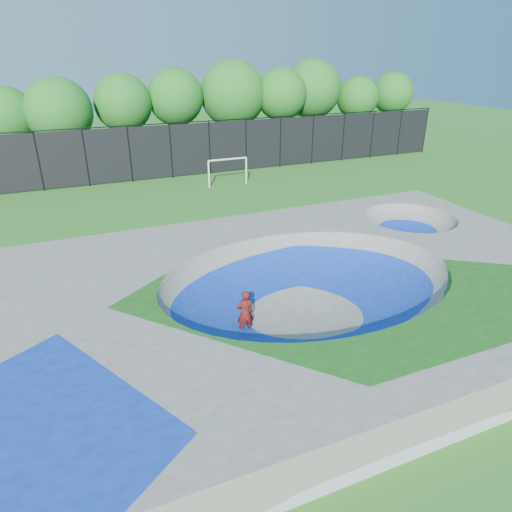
% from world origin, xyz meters
% --- Properties ---
extents(ground, '(120.00, 120.00, 0.00)m').
position_xyz_m(ground, '(0.00, 0.00, 0.00)').
color(ground, '#25651C').
rests_on(ground, ground).
extents(skate_deck, '(22.00, 14.00, 1.50)m').
position_xyz_m(skate_deck, '(0.00, 0.00, 0.75)').
color(skate_deck, gray).
rests_on(skate_deck, ground).
extents(skater, '(0.62, 0.42, 1.66)m').
position_xyz_m(skater, '(-2.73, -0.54, 0.83)').
color(skater, '#A91D0D').
rests_on(skater, ground).
extents(skateboard, '(0.79, 0.27, 0.05)m').
position_xyz_m(skateboard, '(-2.73, -0.54, 0.03)').
color(skateboard, black).
rests_on(skateboard, ground).
extents(soccer_goal, '(2.93, 0.12, 1.93)m').
position_xyz_m(soccer_goal, '(3.11, 17.30, 1.34)').
color(soccer_goal, white).
rests_on(soccer_goal, ground).
extents(fence, '(48.09, 0.09, 4.04)m').
position_xyz_m(fence, '(0.00, 21.00, 2.10)').
color(fence, black).
rests_on(fence, ground).
extents(treeline, '(52.95, 7.10, 8.18)m').
position_xyz_m(treeline, '(1.30, 26.34, 4.95)').
color(treeline, '#412E20').
rests_on(treeline, ground).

